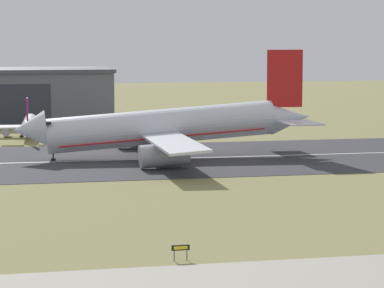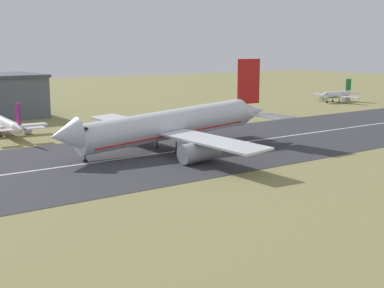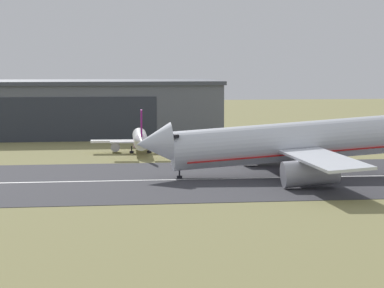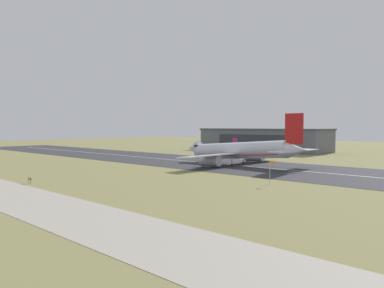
# 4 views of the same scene
# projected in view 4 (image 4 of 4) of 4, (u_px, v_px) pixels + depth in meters

# --- Properties ---
(ground_plane) EXTENTS (644.26, 644.26, 0.00)m
(ground_plane) POSITION_uv_depth(u_px,v_px,m) (118.00, 181.00, 100.16)
(ground_plane) COLOR olive
(runway_strip) EXTENTS (404.26, 45.84, 0.06)m
(runway_strip) POSITION_uv_depth(u_px,v_px,m) (237.00, 165.00, 139.20)
(runway_strip) COLOR #333338
(runway_strip) RESTS_ON ground_plane
(runway_centreline) EXTENTS (363.83, 0.70, 0.01)m
(runway_centreline) POSITION_uv_depth(u_px,v_px,m) (237.00, 165.00, 139.19)
(runway_centreline) COLOR silver
(runway_centreline) RESTS_ON runway_strip
(taxiway_road) EXTENTS (303.19, 15.18, 0.05)m
(taxiway_road) POSITION_uv_depth(u_px,v_px,m) (10.00, 194.00, 79.69)
(taxiway_road) COLOR #A8A393
(taxiway_road) RESTS_ON ground_plane
(hangar_building) EXTENTS (78.58, 26.28, 13.37)m
(hangar_building) POSITION_uv_depth(u_px,v_px,m) (263.00, 140.00, 224.33)
(hangar_building) COLOR slate
(hangar_building) RESTS_ON ground_plane
(airplane_landing) EXTENTS (53.45, 58.51, 18.95)m
(airplane_landing) POSITION_uv_depth(u_px,v_px,m) (239.00, 151.00, 140.49)
(airplane_landing) COLOR silver
(airplane_landing) RESTS_ON ground_plane
(airplane_parked_centre) EXTENTS (19.57, 25.60, 9.11)m
(airplane_parked_centre) POSITION_uv_depth(u_px,v_px,m) (249.00, 151.00, 183.69)
(airplane_parked_centre) COLOR white
(airplane_parked_centre) RESTS_ON ground_plane
(windsock_pole) EXTENTS (2.18, 0.95, 5.98)m
(windsock_pole) POSITION_uv_depth(u_px,v_px,m) (274.00, 164.00, 92.73)
(windsock_pole) COLOR #B7B7BC
(windsock_pole) RESTS_ON ground_plane
(runway_sign) EXTENTS (1.75, 0.13, 1.53)m
(runway_sign) POSITION_uv_depth(u_px,v_px,m) (29.00, 179.00, 94.68)
(runway_sign) COLOR #4C4C51
(runway_sign) RESTS_ON ground_plane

